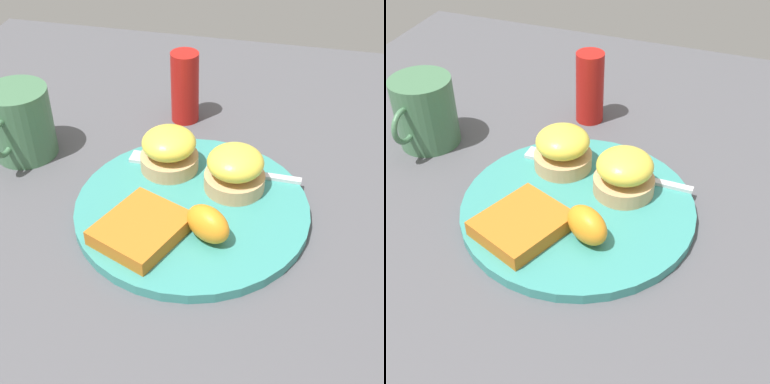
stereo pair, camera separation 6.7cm
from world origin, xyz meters
The scene contains 9 objects.
ground_plane centered at (0.00, 0.00, 0.00)m, with size 1.10×1.10×0.00m, color #4C4C51.
plate centered at (0.00, 0.00, 0.01)m, with size 0.30×0.30×0.01m, color teal.
sandwich_benedict_left centered at (-0.05, 0.05, 0.04)m, with size 0.08×0.08×0.06m.
sandwich_benedict_right centered at (-0.07, -0.05, 0.04)m, with size 0.08×0.08×0.06m.
hashbrown_patty centered at (0.07, -0.05, 0.02)m, with size 0.10×0.09×0.02m, color #B9671D.
orange_wedge centered at (0.06, 0.03, 0.04)m, with size 0.06×0.04×0.04m, color orange.
fork centered at (-0.08, 0.00, 0.02)m, with size 0.02×0.24×0.00m.
cup centered at (-0.08, -0.27, 0.05)m, with size 0.12×0.09×0.10m.
condiment_bottle centered at (-0.22, -0.06, 0.06)m, with size 0.04×0.04×0.11m, color #B21914.
Camera 2 is at (0.49, 0.18, 0.46)m, focal length 50.00 mm.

